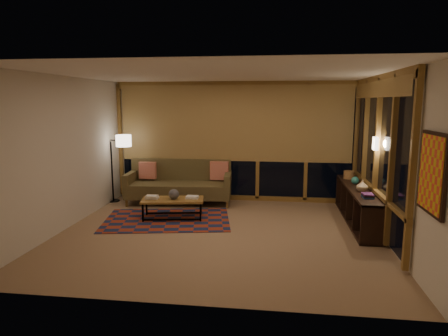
# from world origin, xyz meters

# --- Properties ---
(floor) EXTENTS (5.50, 5.00, 0.01)m
(floor) POSITION_xyz_m (0.00, 0.00, 0.00)
(floor) COLOR #9C7F5E
(floor) RESTS_ON ground
(ceiling) EXTENTS (5.50, 5.00, 0.01)m
(ceiling) POSITION_xyz_m (0.00, 0.00, 2.70)
(ceiling) COLOR white
(ceiling) RESTS_ON walls
(walls) EXTENTS (5.51, 5.01, 2.70)m
(walls) POSITION_xyz_m (0.00, 0.00, 1.35)
(walls) COLOR beige
(walls) RESTS_ON floor
(window_wall_back) EXTENTS (5.30, 0.16, 2.60)m
(window_wall_back) POSITION_xyz_m (0.00, 2.43, 1.35)
(window_wall_back) COLOR olive
(window_wall_back) RESTS_ON walls
(window_wall_right) EXTENTS (0.16, 3.70, 2.60)m
(window_wall_right) POSITION_xyz_m (2.68, 0.60, 1.35)
(window_wall_right) COLOR olive
(window_wall_right) RESTS_ON walls
(wall_art) EXTENTS (0.06, 0.74, 0.94)m
(wall_art) POSITION_xyz_m (2.71, -1.85, 1.45)
(wall_art) COLOR red
(wall_art) RESTS_ON walls
(wall_sconce) EXTENTS (0.12, 0.18, 0.22)m
(wall_sconce) POSITION_xyz_m (2.62, 0.45, 1.55)
(wall_sconce) COLOR #F3E1CA
(wall_sconce) RESTS_ON walls
(sofa) EXTENTS (2.36, 1.09, 0.94)m
(sofa) POSITION_xyz_m (-1.18, 1.95, 0.47)
(sofa) COLOR brown
(sofa) RESTS_ON floor
(pillow_left) EXTENTS (0.38, 0.14, 0.38)m
(pillow_left) POSITION_xyz_m (-1.94, 2.07, 0.66)
(pillow_left) COLOR red
(pillow_left) RESTS_ON sofa
(pillow_right) EXTENTS (0.42, 0.14, 0.42)m
(pillow_right) POSITION_xyz_m (-0.32, 2.25, 0.68)
(pillow_right) COLOR red
(pillow_right) RESTS_ON sofa
(area_rug) EXTENTS (2.61, 1.97, 0.01)m
(area_rug) POSITION_xyz_m (-1.10, 0.64, 0.01)
(area_rug) COLOR maroon
(area_rug) RESTS_ON floor
(coffee_table) EXTENTS (1.26, 0.73, 0.39)m
(coffee_table) POSITION_xyz_m (-1.01, 0.75, 0.20)
(coffee_table) COLOR olive
(coffee_table) RESTS_ON floor
(book_stack_a) EXTENTS (0.26, 0.21, 0.07)m
(book_stack_a) POSITION_xyz_m (-1.41, 0.70, 0.43)
(book_stack_a) COLOR silver
(book_stack_a) RESTS_ON coffee_table
(book_stack_b) EXTENTS (0.22, 0.18, 0.04)m
(book_stack_b) POSITION_xyz_m (-0.65, 0.85, 0.42)
(book_stack_b) COLOR silver
(book_stack_b) RESTS_ON coffee_table
(ceramic_pot) EXTENTS (0.23, 0.23, 0.20)m
(ceramic_pot) POSITION_xyz_m (-0.98, 0.73, 0.50)
(ceramic_pot) COLOR #282828
(ceramic_pot) RESTS_ON coffee_table
(floor_lamp) EXTENTS (0.59, 0.47, 1.54)m
(floor_lamp) POSITION_xyz_m (-2.72, 1.92, 0.77)
(floor_lamp) COLOR black
(floor_lamp) RESTS_ON floor
(bookshelf) EXTENTS (0.40, 2.65, 0.66)m
(bookshelf) POSITION_xyz_m (2.49, 1.00, 0.33)
(bookshelf) COLOR #331E15
(bookshelf) RESTS_ON floor
(basket) EXTENTS (0.26, 0.26, 0.16)m
(basket) POSITION_xyz_m (2.47, 1.89, 0.74)
(basket) COLOR #B07D41
(basket) RESTS_ON bookshelf
(teal_bowl) EXTENTS (0.18, 0.18, 0.15)m
(teal_bowl) POSITION_xyz_m (2.49, 1.32, 0.74)
(teal_bowl) COLOR #28776F
(teal_bowl) RESTS_ON bookshelf
(vase) EXTENTS (0.21, 0.21, 0.21)m
(vase) POSITION_xyz_m (2.49, 0.66, 0.77)
(vase) COLOR tan
(vase) RESTS_ON bookshelf
(shelf_book_stack) EXTENTS (0.22, 0.26, 0.07)m
(shelf_book_stack) POSITION_xyz_m (2.49, 0.20, 0.70)
(shelf_book_stack) COLOR silver
(shelf_book_stack) RESTS_ON bookshelf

